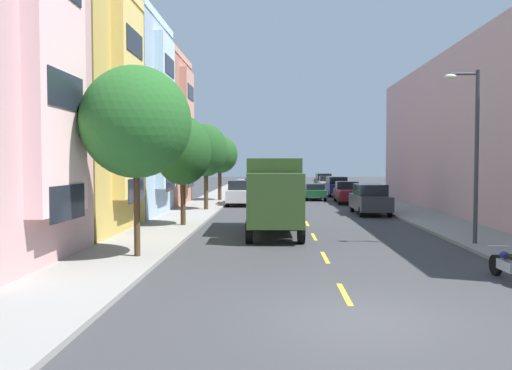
# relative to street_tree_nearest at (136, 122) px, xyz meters

# --- Properties ---
(ground_plane) EXTENTS (160.00, 160.00, 0.00)m
(ground_plane) POSITION_rel_street_tree_nearest_xyz_m (6.40, 23.72, -4.65)
(ground_plane) COLOR #38383A
(sidewalk_left) EXTENTS (3.20, 120.00, 0.14)m
(sidewalk_left) POSITION_rel_street_tree_nearest_xyz_m (-0.70, 21.72, -4.58)
(sidewalk_left) COLOR gray
(sidewalk_left) RESTS_ON ground_plane
(sidewalk_right) EXTENTS (3.20, 120.00, 0.14)m
(sidewalk_right) POSITION_rel_street_tree_nearest_xyz_m (13.50, 21.72, -4.58)
(sidewalk_right) COLOR gray
(sidewalk_right) RESTS_ON ground_plane
(lane_centerline_dashes) EXTENTS (0.14, 47.20, 0.01)m
(lane_centerline_dashes) POSITION_rel_street_tree_nearest_xyz_m (6.40, 18.22, -4.64)
(lane_centerline_dashes) COLOR yellow
(lane_centerline_dashes) RESTS_ON ground_plane
(townhouse_third_powder_blue) EXTENTS (13.94, 7.65, 12.16)m
(townhouse_third_powder_blue) POSITION_rel_street_tree_nearest_xyz_m (-8.86, 14.19, 1.23)
(townhouse_third_powder_blue) COLOR #9EB7CC
(townhouse_third_powder_blue) RESTS_ON ground_plane
(townhouse_fourth_terracotta) EXTENTS (13.28, 7.65, 11.50)m
(townhouse_fourth_terracotta) POSITION_rel_street_tree_nearest_xyz_m (-8.53, 22.04, 0.90)
(townhouse_fourth_terracotta) COLOR #B27560
(townhouse_fourth_terracotta) RESTS_ON ground_plane
(street_tree_nearest) EXTENTS (3.70, 3.70, 6.39)m
(street_tree_nearest) POSITION_rel_street_tree_nearest_xyz_m (0.00, 0.00, 0.00)
(street_tree_nearest) COLOR #47331E
(street_tree_nearest) RESTS_ON sidewalk_left
(street_tree_second) EXTENTS (2.89, 2.89, 5.53)m
(street_tree_second) POSITION_rel_street_tree_nearest_xyz_m (0.00, 8.78, -0.75)
(street_tree_second) COLOR #47331E
(street_tree_second) RESTS_ON sidewalk_left
(street_tree_third) EXTENTS (2.91, 2.91, 5.77)m
(street_tree_third) POSITION_rel_street_tree_nearest_xyz_m (0.00, 17.55, -0.53)
(street_tree_third) COLOR #47331E
(street_tree_third) RESTS_ON sidewalk_left
(street_tree_farthest) EXTENTS (3.04, 3.04, 5.45)m
(street_tree_farthest) POSITION_rel_street_tree_nearest_xyz_m (0.00, 26.33, -0.67)
(street_tree_farthest) COLOR #47331E
(street_tree_farthest) RESTS_ON sidewalk_left
(street_lamp) EXTENTS (1.35, 0.28, 6.74)m
(street_lamp) POSITION_rel_street_tree_nearest_xyz_m (12.35, 3.21, -0.60)
(street_lamp) COLOR #38383D
(street_lamp) RESTS_ON sidewalk_right
(delivery_box_truck) EXTENTS (2.57, 7.47, 3.48)m
(delivery_box_truck) POSITION_rel_street_tree_nearest_xyz_m (4.59, 6.82, -2.69)
(delivery_box_truck) COLOR #2D471E
(delivery_box_truck) RESTS_ON ground_plane
(parked_pickup_burgundy) EXTENTS (2.12, 5.34, 1.73)m
(parked_pickup_burgundy) POSITION_rel_street_tree_nearest_xyz_m (10.66, 25.13, -3.82)
(parked_pickup_burgundy) COLOR maroon
(parked_pickup_burgundy) RESTS_ON ground_plane
(parked_suv_navy) EXTENTS (2.07, 4.85, 1.93)m
(parked_suv_navy) POSITION_rel_street_tree_nearest_xyz_m (10.71, 33.57, -3.66)
(parked_suv_navy) COLOR navy
(parked_suv_navy) RESTS_ON ground_plane
(parked_wagon_orange) EXTENTS (1.93, 4.74, 1.50)m
(parked_wagon_orange) POSITION_rel_street_tree_nearest_xyz_m (2.11, 30.29, -3.84)
(parked_wagon_orange) COLOR orange
(parked_wagon_orange) RESTS_ON ground_plane
(parked_wagon_silver) EXTENTS (1.96, 4.75, 1.50)m
(parked_wagon_silver) POSITION_rel_street_tree_nearest_xyz_m (2.12, 41.56, -3.84)
(parked_wagon_silver) COLOR #B2B5BA
(parked_wagon_silver) RESTS_ON ground_plane
(parked_suv_white) EXTENTS (1.97, 4.81, 1.93)m
(parked_suv_white) POSITION_rel_street_tree_nearest_xyz_m (2.01, 22.67, -3.66)
(parked_suv_white) COLOR silver
(parked_suv_white) RESTS_ON ground_plane
(parked_suv_charcoal) EXTENTS (2.01, 4.82, 1.93)m
(parked_suv_charcoal) POSITION_rel_street_tree_nearest_xyz_m (10.73, 15.86, -3.66)
(parked_suv_charcoal) COLOR #333338
(parked_suv_charcoal) RESTS_ON ground_plane
(parked_suv_black) EXTENTS (2.05, 4.84, 1.93)m
(parked_suv_black) POSITION_rel_street_tree_nearest_xyz_m (10.85, 48.58, -3.66)
(parked_suv_black) COLOR black
(parked_suv_black) RESTS_ON ground_plane
(parked_pickup_champagne) EXTENTS (2.01, 5.31, 1.73)m
(parked_pickup_champagne) POSITION_rel_street_tree_nearest_xyz_m (10.79, 42.21, -3.82)
(parked_pickup_champagne) COLOR tan
(parked_pickup_champagne) RESTS_ON ground_plane
(moving_forest_sedan) EXTENTS (1.80, 4.50, 1.43)m
(moving_forest_sedan) POSITION_rel_street_tree_nearest_xyz_m (8.20, 28.78, -3.90)
(moving_forest_sedan) COLOR #194C28
(moving_forest_sedan) RESTS_ON ground_plane
(parked_motorcycle) EXTENTS (0.62, 2.05, 0.90)m
(parked_motorcycle) POSITION_rel_street_tree_nearest_xyz_m (11.15, -2.66, -4.24)
(parked_motorcycle) COLOR black
(parked_motorcycle) RESTS_ON ground_plane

